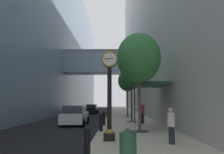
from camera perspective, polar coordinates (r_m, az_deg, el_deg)
ground_plane at (r=29.55m, az=-1.23°, el=-11.43°), size 110.00×110.00×0.00m
sidewalk_right at (r=32.55m, az=3.57°, el=-10.94°), size 5.12×80.00×0.14m
building_block_left at (r=36.81m, az=-19.54°, el=11.79°), size 21.48×80.00×27.92m
building_block_right at (r=37.98m, az=14.75°, el=20.61°), size 9.00×80.00×39.54m
street_clock at (r=9.53m, az=-0.76°, el=-3.50°), size 0.84×0.55×4.59m
bollard_nearest at (r=6.56m, az=-7.47°, el=-18.82°), size 0.22×0.22×1.06m
bollard_third at (r=12.54m, az=-3.30°, el=-13.46°), size 0.22×0.22×1.06m
bollard_fourth at (r=15.55m, az=-2.45°, el=-12.32°), size 0.22×0.22×1.06m
street_tree_near at (r=12.78m, az=8.00°, el=5.67°), size 2.89×2.89×6.43m
street_tree_mid_near at (r=18.59m, az=5.79°, el=-0.38°), size 1.97×1.97×5.34m
street_tree_mid_far at (r=24.62m, az=4.61°, el=-1.17°), size 2.39×2.39×5.98m
trash_bin at (r=6.12m, az=4.82°, el=-19.84°), size 0.53×0.53×1.05m
pedestrian_walking at (r=9.15m, az=17.39°, el=-13.53°), size 0.46×0.46×1.60m
pedestrian_by_clock at (r=16.99m, az=9.16°, el=-10.45°), size 0.38×0.38×1.80m
storefront_awning at (r=15.22m, az=11.41°, el=-2.53°), size 2.40×3.60×3.30m
car_white_near at (r=17.64m, az=-10.99°, el=-11.23°), size 2.18×4.62×1.69m
car_black_mid at (r=34.33m, az=-5.99°, el=-9.54°), size 2.13×4.37×1.61m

